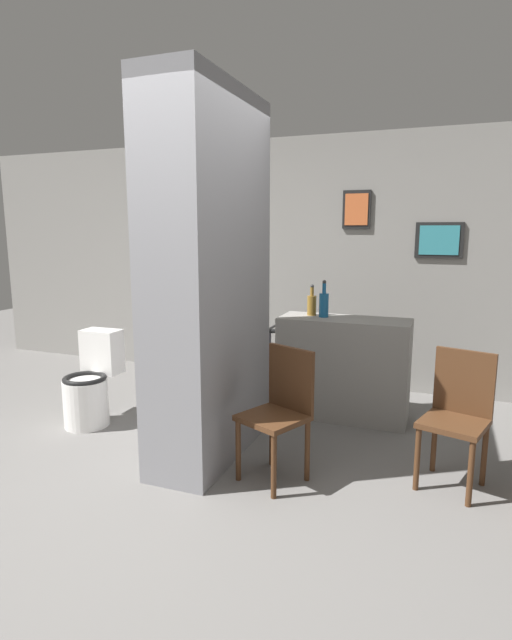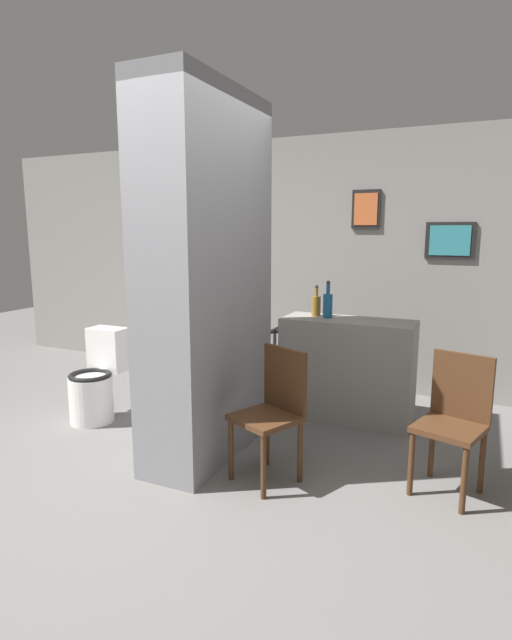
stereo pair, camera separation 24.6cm
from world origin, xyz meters
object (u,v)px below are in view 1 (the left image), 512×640
(chair_near_pillar, at_px, (280,408))
(toilet, at_px, (91,386))
(chair_by_doorway, at_px, (457,413))
(bicycle, at_px, (227,360))
(bottle_tall, at_px, (324,304))

(chair_near_pillar, bearing_deg, toilet, -166.26)
(chair_by_doorway, xyz_separation_m, bicycle, (-2.11, 1.06, -0.11))
(toilet, height_order, bottle_tall, bottle_tall)
(bicycle, bearing_deg, chair_by_doorway, -26.79)
(toilet, xyz_separation_m, chair_near_pillar, (1.82, -0.34, 0.16))
(toilet, xyz_separation_m, chair_by_doorway, (2.92, -0.02, 0.16))
(toilet, bearing_deg, bicycle, 52.06)
(toilet, xyz_separation_m, bicycle, (0.81, 1.04, 0.05))
(bottle_tall, bearing_deg, chair_by_doorway, -40.32)
(toilet, relative_size, bottle_tall, 2.41)
(chair_near_pillar, height_order, chair_by_doorway, same)
(chair_near_pillar, distance_m, bicycle, 1.72)
(toilet, relative_size, chair_near_pillar, 0.89)
(chair_near_pillar, bearing_deg, bottle_tall, 115.08)
(chair_by_doorway, xyz_separation_m, bottle_tall, (-1.11, 0.94, 0.52))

